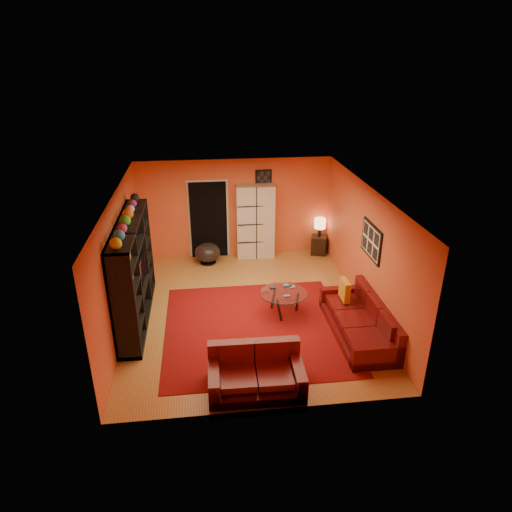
{
  "coord_description": "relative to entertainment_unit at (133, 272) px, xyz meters",
  "views": [
    {
      "loc": [
        -0.84,
        -8.39,
        5.07
      ],
      "look_at": [
        0.2,
        0.1,
        1.21
      ],
      "focal_mm": 32.0,
      "sensor_mm": 36.0,
      "label": 1
    }
  ],
  "objects": [
    {
      "name": "wall_back",
      "position": [
        2.27,
        3.0,
        0.25
      ],
      "size": [
        6.0,
        0.0,
        6.0
      ],
      "primitive_type": "plane",
      "rotation": [
        1.57,
        0.0,
        0.0
      ],
      "color": "#DD5730",
      "rests_on": "floor"
    },
    {
      "name": "tv",
      "position": [
        0.05,
        0.08,
        -0.06
      ],
      "size": [
        0.95,
        0.12,
        0.55
      ],
      "primitive_type": "imported",
      "rotation": [
        0.0,
        0.0,
        1.57
      ],
      "color": "black",
      "rests_on": "entertainment_unit"
    },
    {
      "name": "wall_right",
      "position": [
        4.78,
        0.0,
        0.25
      ],
      "size": [
        0.0,
        6.0,
        6.0
      ],
      "primitive_type": "plane",
      "rotation": [
        1.57,
        0.0,
        -1.57
      ],
      "color": "#DD5730",
      "rests_on": "floor"
    },
    {
      "name": "storage_cabinet",
      "position": [
        2.8,
        2.8,
        -0.07
      ],
      "size": [
        1.0,
        0.49,
        1.96
      ],
      "primitive_type": "cube",
      "rotation": [
        0.0,
        0.0,
        -0.06
      ],
      "color": "beige",
      "rests_on": "floor"
    },
    {
      "name": "throw_pillow",
      "position": [
        4.22,
        -0.49,
        -0.42
      ],
      "size": [
        0.12,
        0.42,
        0.42
      ],
      "primitive_type": "cube",
      "color": "orange",
      "rests_on": "sofa"
    },
    {
      "name": "ceiling",
      "position": [
        2.27,
        0.0,
        1.55
      ],
      "size": [
        6.0,
        6.0,
        0.0
      ],
      "primitive_type": "plane",
      "rotation": [
        3.14,
        0.0,
        0.0
      ],
      "color": "white",
      "rests_on": "wall_back"
    },
    {
      "name": "side_table",
      "position": [
        4.53,
        2.75,
        -0.8
      ],
      "size": [
        0.5,
        0.5,
        0.5
      ],
      "primitive_type": "cube",
      "rotation": [
        0.0,
        0.0,
        -0.29
      ],
      "color": "black",
      "rests_on": "floor"
    },
    {
      "name": "table_lamp",
      "position": [
        4.53,
        2.75,
        -0.19
      ],
      "size": [
        0.3,
        0.3,
        0.51
      ],
      "color": "black",
      "rests_on": "side_table"
    },
    {
      "name": "rug",
      "position": [
        2.38,
        -0.7,
        -1.04
      ],
      "size": [
        3.6,
        3.6,
        0.01
      ],
      "primitive_type": "cube",
      "color": "#630B0D",
      "rests_on": "floor"
    },
    {
      "name": "sofa",
      "position": [
        4.42,
        -1.15,
        -0.77
      ],
      "size": [
        0.95,
        2.32,
        0.85
      ],
      "rotation": [
        0.0,
        0.0,
        0.0
      ],
      "color": "#4B0A0C",
      "rests_on": "rug"
    },
    {
      "name": "wall_left",
      "position": [
        -0.23,
        0.0,
        0.25
      ],
      "size": [
        0.0,
        6.0,
        6.0
      ],
      "primitive_type": "plane",
      "rotation": [
        1.57,
        0.0,
        1.57
      ],
      "color": "#DD5730",
      "rests_on": "floor"
    },
    {
      "name": "entertainment_unit",
      "position": [
        0.0,
        0.0,
        0.0
      ],
      "size": [
        0.45,
        3.0,
        2.1
      ],
      "primitive_type": "cube",
      "color": "black",
      "rests_on": "floor"
    },
    {
      "name": "wall_front",
      "position": [
        2.27,
        -3.0,
        0.25
      ],
      "size": [
        6.0,
        0.0,
        6.0
      ],
      "primitive_type": "plane",
      "rotation": [
        -1.57,
        0.0,
        0.0
      ],
      "color": "#DD5730",
      "rests_on": "floor"
    },
    {
      "name": "coffee_table",
      "position": [
        3.01,
        -0.23,
        -0.6
      ],
      "size": [
        0.98,
        0.98,
        0.49
      ],
      "rotation": [
        0.0,
        0.0,
        0.07
      ],
      "color": "silver",
      "rests_on": "floor"
    },
    {
      "name": "wall_art_right",
      "position": [
        4.75,
        -0.3,
        0.55
      ],
      "size": [
        0.03,
        1.0,
        0.7
      ],
      "primitive_type": "cube",
      "color": "black",
      "rests_on": "wall_right"
    },
    {
      "name": "floor",
      "position": [
        2.27,
        0.0,
        -1.05
      ],
      "size": [
        6.0,
        6.0,
        0.0
      ],
      "primitive_type": "plane",
      "color": "#9A672F",
      "rests_on": "ground"
    },
    {
      "name": "wall_art_back",
      "position": [
        3.02,
        2.98,
        1.0
      ],
      "size": [
        0.42,
        0.03,
        0.52
      ],
      "primitive_type": "cube",
      "color": "black",
      "rests_on": "wall_back"
    },
    {
      "name": "bowl_chair",
      "position": [
        1.51,
        2.5,
        -0.76
      ],
      "size": [
        0.66,
        0.66,
        0.54
      ],
      "color": "black",
      "rests_on": "floor"
    },
    {
      "name": "doorway",
      "position": [
        1.57,
        2.96,
        -0.03
      ],
      "size": [
        0.95,
        0.1,
        2.04
      ],
      "primitive_type": "cube",
      "color": "black",
      "rests_on": "floor"
    },
    {
      "name": "loveseat",
      "position": [
        2.16,
        -2.42,
        -0.77
      ],
      "size": [
        1.56,
        0.96,
        0.85
      ],
      "rotation": [
        0.0,
        0.0,
        1.55
      ],
      "color": "#4B0A0C",
      "rests_on": "rug"
    }
  ]
}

